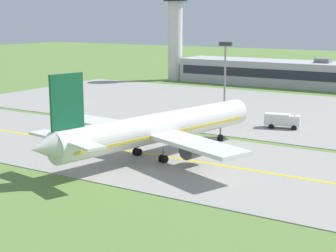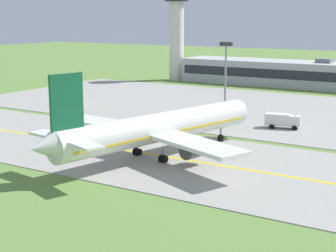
% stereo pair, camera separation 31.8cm
% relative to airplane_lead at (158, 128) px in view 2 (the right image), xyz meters
% --- Properties ---
extents(ground_plane, '(500.00, 500.00, 0.00)m').
position_rel_airplane_lead_xyz_m(ground_plane, '(-5.73, 0.58, -4.13)').
color(ground_plane, olive).
extents(taxiway_strip, '(240.00, 28.00, 0.10)m').
position_rel_airplane_lead_xyz_m(taxiway_strip, '(-5.73, 0.58, -4.08)').
color(taxiway_strip, '#9E9B93').
rests_on(taxiway_strip, ground).
extents(apron_pad, '(140.00, 52.00, 0.10)m').
position_rel_airplane_lead_xyz_m(apron_pad, '(4.27, 42.58, -4.08)').
color(apron_pad, '#9E9B93').
rests_on(apron_pad, ground).
extents(taxiway_centreline, '(220.00, 0.60, 0.01)m').
position_rel_airplane_lead_xyz_m(taxiway_centreline, '(-5.73, 0.58, -4.03)').
color(taxiway_centreline, yellow).
rests_on(taxiway_centreline, taxiway_strip).
extents(airplane_lead, '(32.07, 39.22, 12.70)m').
position_rel_airplane_lead_xyz_m(airplane_lead, '(0.00, 0.00, 0.00)').
color(airplane_lead, white).
rests_on(airplane_lead, ground).
extents(service_truck_baggage, '(6.31, 3.44, 2.60)m').
position_rel_airplane_lead_xyz_m(service_truck_baggage, '(8.21, 27.20, -2.60)').
color(service_truck_baggage, silver).
rests_on(service_truck_baggage, ground).
extents(service_truck_fuel, '(4.03, 6.34, 2.60)m').
position_rel_airplane_lead_xyz_m(service_truck_fuel, '(-40.13, 27.73, -2.60)').
color(service_truck_fuel, yellow).
rests_on(service_truck_fuel, ground).
extents(terminal_building, '(58.59, 13.70, 8.09)m').
position_rel_airplane_lead_xyz_m(terminal_building, '(-12.13, 84.45, -0.67)').
color(terminal_building, '#B2B2B7').
rests_on(terminal_building, ground).
extents(control_tower, '(7.60, 7.60, 28.68)m').
position_rel_airplane_lead_xyz_m(control_tower, '(-44.40, 79.68, 13.05)').
color(control_tower, silver).
rests_on(control_tower, ground).
extents(apron_light_mast, '(2.40, 0.50, 14.70)m').
position_rel_airplane_lead_xyz_m(apron_light_mast, '(-2.48, 26.42, 5.19)').
color(apron_light_mast, gray).
rests_on(apron_light_mast, ground).
extents(traffic_cone_near_edge, '(0.44, 0.44, 0.60)m').
position_rel_airplane_lead_xyz_m(traffic_cone_near_edge, '(-12.30, 13.81, -3.83)').
color(traffic_cone_near_edge, orange).
rests_on(traffic_cone_near_edge, ground).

